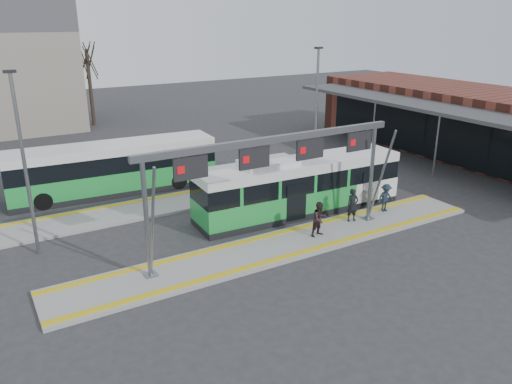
# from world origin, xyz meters

# --- Properties ---
(ground) EXTENTS (120.00, 120.00, 0.00)m
(ground) POSITION_xyz_m (0.00, 0.00, 0.00)
(ground) COLOR #2D2D30
(ground) RESTS_ON ground
(platform_main) EXTENTS (22.00, 3.00, 0.15)m
(platform_main) POSITION_xyz_m (0.00, 0.00, 0.07)
(platform_main) COLOR gray
(platform_main) RESTS_ON ground
(platform_second) EXTENTS (20.00, 3.00, 0.15)m
(platform_second) POSITION_xyz_m (-4.00, 8.00, 0.07)
(platform_second) COLOR gray
(platform_second) RESTS_ON ground
(tactile_main) EXTENTS (22.00, 2.65, 0.02)m
(tactile_main) POSITION_xyz_m (0.00, 0.00, 0.16)
(tactile_main) COLOR yellow
(tactile_main) RESTS_ON platform_main
(tactile_second) EXTENTS (20.00, 0.35, 0.02)m
(tactile_second) POSITION_xyz_m (-4.00, 9.15, 0.16)
(tactile_second) COLOR yellow
(tactile_second) RESTS_ON platform_second
(gantry) EXTENTS (13.00, 1.68, 5.20)m
(gantry) POSITION_xyz_m (-0.35, 0.25, 4.30)
(gantry) COLOR slate
(gantry) RESTS_ON platform_main
(station_building) EXTENTS (11.50, 32.00, 5.00)m
(station_building) POSITION_xyz_m (21.83, 4.00, 2.53)
(station_building) COLOR brown
(station_building) RESTS_ON ground
(hero_bus) EXTENTS (11.98, 3.07, 3.27)m
(hero_bus) POSITION_xyz_m (3.12, 3.31, 1.50)
(hero_bus) COLOR black
(hero_bus) RESTS_ON ground
(bg_bus_green) EXTENTS (12.41, 3.33, 3.07)m
(bg_bus_green) POSITION_xyz_m (-4.70, 11.79, 1.52)
(bg_bus_green) COLOR black
(bg_bus_green) RESTS_ON ground
(passenger_a) EXTENTS (0.72, 0.55, 1.76)m
(passenger_a) POSITION_xyz_m (4.59, 0.55, 1.03)
(passenger_a) COLOR black
(passenger_a) RESTS_ON platform_main
(passenger_b) EXTENTS (0.90, 0.73, 1.74)m
(passenger_b) POSITION_xyz_m (1.97, -0.07, 1.02)
(passenger_b) COLOR #2E1E23
(passenger_b) RESTS_ON platform_main
(passenger_c) EXTENTS (1.05, 0.66, 1.57)m
(passenger_c) POSITION_xyz_m (7.07, 0.67, 0.93)
(passenger_c) COLOR #1C2833
(passenger_c) RESTS_ON platform_main
(tree_left) EXTENTS (1.40, 1.40, 7.94)m
(tree_left) POSITION_xyz_m (-0.97, 32.88, 6.02)
(tree_left) COLOR #382B21
(tree_left) RESTS_ON ground
(tree_mid) EXTENTS (1.40, 1.40, 8.25)m
(tree_mid) POSITION_xyz_m (-0.59, 34.24, 6.26)
(tree_mid) COLOR #382B21
(tree_mid) RESTS_ON ground
(lamp_west) EXTENTS (0.50, 0.25, 8.27)m
(lamp_west) POSITION_xyz_m (-10.17, 5.14, 4.38)
(lamp_west) COLOR slate
(lamp_west) RESTS_ON ground
(lamp_east) EXTENTS (0.50, 0.25, 8.59)m
(lamp_east) POSITION_xyz_m (6.91, 6.99, 4.54)
(lamp_east) COLOR slate
(lamp_east) RESTS_ON ground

